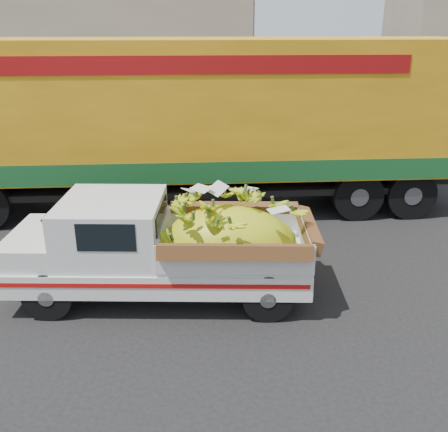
{
  "coord_description": "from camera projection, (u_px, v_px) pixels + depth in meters",
  "views": [
    {
      "loc": [
        1.22,
        -6.47,
        4.1
      ],
      "look_at": [
        0.71,
        1.19,
        1.12
      ],
      "focal_mm": 40.0,
      "sensor_mm": 36.0,
      "label": 1
    }
  ],
  "objects": [
    {
      "name": "ground",
      "position": [
        172.0,
        312.0,
        7.58
      ],
      "size": [
        100.0,
        100.0,
        0.0
      ],
      "primitive_type": "plane",
      "color": "black",
      "rests_on": "ground"
    },
    {
      "name": "curb",
      "position": [
        213.0,
        175.0,
        14.13
      ],
      "size": [
        60.0,
        0.25,
        0.15
      ],
      "primitive_type": "cube",
      "color": "gray",
      "rests_on": "ground"
    },
    {
      "name": "sidewalk",
      "position": [
        218.0,
        157.0,
        16.08
      ],
      "size": [
        60.0,
        4.0,
        0.14
      ],
      "primitive_type": "cube",
      "color": "gray",
      "rests_on": "ground"
    },
    {
      "name": "building_left",
      "position": [
        41.0,
        63.0,
        21.19
      ],
      "size": [
        18.0,
        6.0,
        5.0
      ],
      "primitive_type": "cube",
      "color": "gray",
      "rests_on": "ground"
    },
    {
      "name": "pickup_truck",
      "position": [
        183.0,
        245.0,
        7.76
      ],
      "size": [
        4.68,
        1.93,
        1.61
      ],
      "rotation": [
        0.0,
        0.0,
        0.05
      ],
      "color": "black",
      "rests_on": "ground"
    },
    {
      "name": "semi_trailer",
      "position": [
        198.0,
        118.0,
        11.12
      ],
      "size": [
        12.05,
        4.12,
        3.8
      ],
      "rotation": [
        0.0,
        0.0,
        0.14
      ],
      "color": "black",
      "rests_on": "ground"
    }
  ]
}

